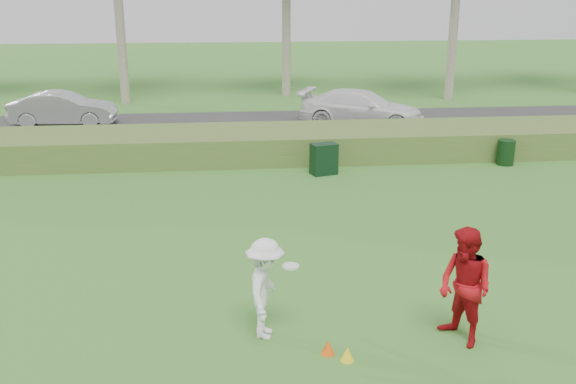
{
  "coord_description": "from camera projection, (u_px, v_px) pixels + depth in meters",
  "views": [
    {
      "loc": [
        -1.29,
        -8.69,
        5.36
      ],
      "look_at": [
        0.0,
        4.0,
        1.3
      ],
      "focal_mm": 40.0,
      "sensor_mm": 36.0,
      "label": 1
    }
  ],
  "objects": [
    {
      "name": "ground",
      "position": [
        314.0,
        349.0,
        9.98
      ],
      "size": [
        120.0,
        120.0,
        0.0
      ],
      "primitive_type": "plane",
      "color": "#327226",
      "rests_on": "ground"
    },
    {
      "name": "reed_strip",
      "position": [
        264.0,
        144.0,
        21.22
      ],
      "size": [
        80.0,
        3.0,
        0.9
      ],
      "primitive_type": "cube",
      "color": "#496729",
      "rests_on": "ground"
    },
    {
      "name": "park_road",
      "position": [
        256.0,
        125.0,
        26.09
      ],
      "size": [
        80.0,
        6.0,
        0.06
      ],
      "primitive_type": "cube",
      "color": "#2D2D2D",
      "rests_on": "ground"
    },
    {
      "name": "player_white",
      "position": [
        265.0,
        289.0,
        10.12
      ],
      "size": [
        0.95,
        1.18,
        1.66
      ],
      "rotation": [
        0.0,
        0.0,
        1.36
      ],
      "color": "white",
      "rests_on": "ground"
    },
    {
      "name": "player_red",
      "position": [
        465.0,
        287.0,
        9.91
      ],
      "size": [
        1.04,
        1.14,
        1.9
      ],
      "primitive_type": "imported",
      "rotation": [
        0.0,
        0.0,
        -1.14
      ],
      "color": "#AD0E15",
      "rests_on": "ground"
    },
    {
      "name": "cone_orange",
      "position": [
        328.0,
        347.0,
        9.81
      ],
      "size": [
        0.22,
        0.22,
        0.24
      ],
      "primitive_type": "cone",
      "color": "#FF5C0D",
      "rests_on": "ground"
    },
    {
      "name": "cone_yellow",
      "position": [
        347.0,
        354.0,
        9.64
      ],
      "size": [
        0.21,
        0.21,
        0.23
      ],
      "primitive_type": "cone",
      "color": "yellow",
      "rests_on": "ground"
    },
    {
      "name": "utility_cabinet",
      "position": [
        324.0,
        159.0,
        19.24
      ],
      "size": [
        0.86,
        0.67,
        0.94
      ],
      "primitive_type": "cube",
      "rotation": [
        0.0,
        0.0,
        0.29
      ],
      "color": "black",
      "rests_on": "ground"
    },
    {
      "name": "trash_bin",
      "position": [
        506.0,
        152.0,
        20.3
      ],
      "size": [
        0.7,
        0.7,
        0.8
      ],
      "primitive_type": "cylinder",
      "rotation": [
        0.0,
        0.0,
        0.41
      ],
      "color": "black",
      "rests_on": "ground"
    },
    {
      "name": "car_mid",
      "position": [
        63.0,
        109.0,
        25.75
      ],
      "size": [
        4.16,
        1.56,
        1.36
      ],
      "primitive_type": "imported",
      "rotation": [
        0.0,
        0.0,
        1.54
      ],
      "color": "silver",
      "rests_on": "park_road"
    },
    {
      "name": "car_right",
      "position": [
        362.0,
        108.0,
        25.63
      ],
      "size": [
        5.33,
        3.81,
        1.43
      ],
      "primitive_type": "imported",
      "rotation": [
        0.0,
        0.0,
        1.16
      ],
      "color": "white",
      "rests_on": "park_road"
    }
  ]
}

